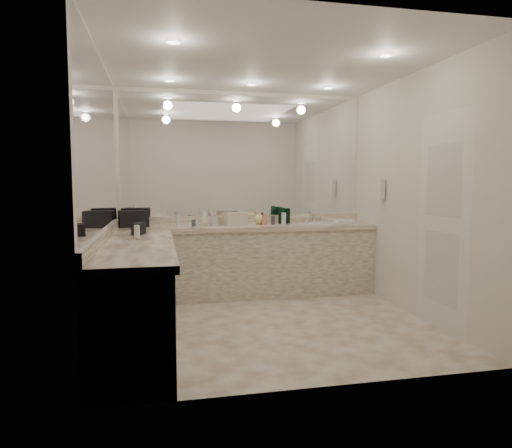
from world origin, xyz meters
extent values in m
plane|color=silver|center=(0.00, 0.00, 0.00)|extent=(3.20, 3.20, 0.00)
plane|color=white|center=(0.00, 0.00, 2.60)|extent=(3.20, 3.20, 0.00)
cube|color=silver|center=(0.00, 1.50, 1.30)|extent=(3.20, 0.02, 2.60)
cube|color=silver|center=(-1.60, 0.00, 1.30)|extent=(0.02, 3.00, 2.60)
cube|color=silver|center=(1.60, 0.00, 1.30)|extent=(0.02, 3.00, 2.60)
cube|color=silver|center=(0.00, 1.20, 0.42)|extent=(3.20, 0.60, 0.84)
cube|color=white|center=(0.00, 1.19, 0.87)|extent=(3.20, 0.64, 0.06)
cube|color=silver|center=(-1.30, -0.30, 0.42)|extent=(0.60, 2.40, 0.84)
cube|color=white|center=(-1.29, -0.30, 0.87)|extent=(0.64, 2.42, 0.06)
cube|color=white|center=(0.00, 1.48, 0.95)|extent=(3.20, 0.04, 0.10)
cube|color=white|center=(-1.58, 0.00, 0.95)|extent=(0.04, 3.00, 0.10)
cube|color=white|center=(0.00, 1.49, 1.77)|extent=(3.12, 0.01, 1.55)
cube|color=white|center=(-1.59, 0.00, 1.77)|extent=(0.01, 2.92, 1.55)
cylinder|color=white|center=(0.95, 1.20, 0.90)|extent=(0.44, 0.44, 0.03)
cube|color=silver|center=(0.95, 1.41, 0.97)|extent=(0.24, 0.16, 0.14)
cube|color=white|center=(1.56, 0.70, 1.35)|extent=(0.06, 0.10, 0.24)
cube|color=white|center=(1.59, -0.50, 1.05)|extent=(0.02, 0.82, 2.10)
cube|color=black|center=(-1.39, 1.21, 1.00)|extent=(0.37, 0.27, 0.20)
cube|color=black|center=(-1.30, 0.38, 0.96)|extent=(0.14, 0.23, 0.12)
cube|color=beige|center=(-0.17, 1.19, 0.98)|extent=(0.32, 0.25, 0.16)
cube|color=white|center=(1.29, 1.18, 0.92)|extent=(0.26, 0.19, 0.04)
cylinder|color=white|center=(-1.30, -0.03, 0.96)|extent=(0.05, 0.05, 0.12)
imported|color=white|center=(-0.54, 1.24, 1.01)|extent=(0.09, 0.09, 0.23)
imported|color=#B7B3D2|center=(-0.43, 1.18, 0.98)|extent=(0.09, 0.09, 0.17)
imported|color=#FCEE99|center=(0.16, 1.25, 0.99)|extent=(0.18, 0.18, 0.18)
cylinder|color=#10492B|center=(0.50, 1.33, 1.00)|extent=(0.07, 0.07, 0.20)
cylinder|color=#10492B|center=(0.45, 1.28, 1.01)|extent=(0.06, 0.06, 0.21)
cylinder|color=#10492B|center=(0.54, 1.28, 1.00)|extent=(0.07, 0.07, 0.20)
cylinder|color=#10492B|center=(0.56, 1.33, 0.99)|extent=(0.06, 0.06, 0.18)
cylinder|color=#3F3F4C|center=(0.32, 1.17, 0.96)|extent=(0.05, 0.05, 0.11)
cylinder|color=#E57F66|center=(0.21, 1.16, 0.96)|extent=(0.06, 0.06, 0.13)
cylinder|color=silver|center=(-0.64, 1.24, 0.95)|extent=(0.05, 0.05, 0.09)
cylinder|color=#E0B28C|center=(-0.35, 1.32, 0.95)|extent=(0.06, 0.06, 0.10)
cylinder|color=#3F3F4C|center=(-0.69, 1.13, 0.94)|extent=(0.05, 0.05, 0.08)
cylinder|color=silver|center=(-0.87, 1.31, 0.97)|extent=(0.05, 0.05, 0.14)
cylinder|color=silver|center=(0.46, 1.15, 0.97)|extent=(0.06, 0.06, 0.15)
cylinder|color=#E57F66|center=(-0.04, 1.23, 0.95)|extent=(0.04, 0.04, 0.10)
cylinder|color=#9966B2|center=(0.47, 1.28, 0.97)|extent=(0.04, 0.04, 0.15)
camera|label=1|loc=(-1.09, -4.42, 1.43)|focal=32.00mm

